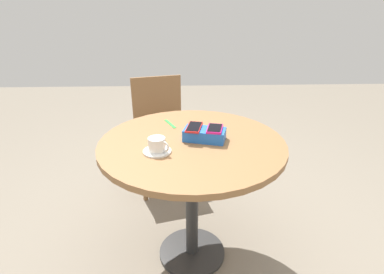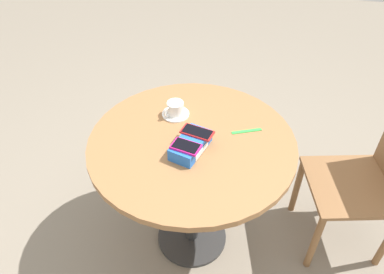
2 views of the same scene
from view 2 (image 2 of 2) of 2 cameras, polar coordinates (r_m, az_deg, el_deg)
ground_plane at (r=2.23m, az=0.00°, el=-15.01°), size 8.00×8.00×0.00m
round_table at (r=1.75m, az=0.00°, el=-3.46°), size 0.93×0.93×0.75m
phone_box at (r=1.60m, az=-0.22°, el=-1.24°), size 0.23×0.16×0.06m
phone_magenta at (r=1.54m, az=-0.95°, el=-1.44°), size 0.10×0.13×0.01m
phone_red at (r=1.61m, az=0.80°, el=0.76°), size 0.10×0.15×0.01m
saucer at (r=1.81m, az=-2.52°, el=3.52°), size 0.13×0.13×0.01m
coffee_cup at (r=1.79m, az=-2.61°, el=4.42°), size 0.10×0.08×0.06m
lanyard_strap at (r=1.73m, az=8.33°, el=0.89°), size 0.07×0.13×0.00m
chair_near_window at (r=2.08m, az=24.89°, el=-6.24°), size 0.51×0.51×0.85m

